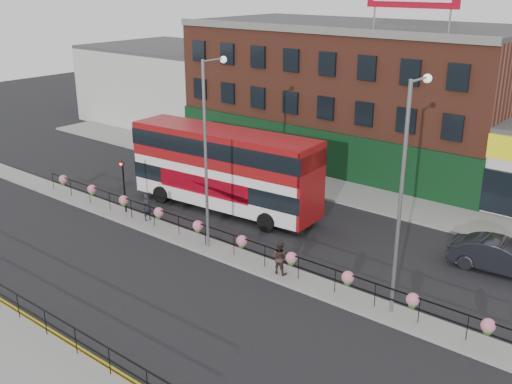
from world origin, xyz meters
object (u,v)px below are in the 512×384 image
Objects in this scene: car at (501,256)px; lamp_column_west at (209,139)px; lamp_column_east at (405,180)px; pedestrian_a at (147,207)px; double_decker_bus at (225,162)px; pedestrian_b at (280,257)px.

lamp_column_west is at bearing 112.26° from car.
car is at bearing 71.36° from lamp_column_east.
car is 19.12m from pedestrian_a.
double_decker_bus is 7.59× the size of pedestrian_b.
pedestrian_a is 7.18m from lamp_column_west.
double_decker_bus is at bearing 124.31° from lamp_column_west.
double_decker_bus is 14.57m from lamp_column_east.
lamp_column_west is (-4.73, 0.31, 4.93)m from pedestrian_b.
lamp_column_west is at bearing -179.04° from lamp_column_east.
double_decker_bus is 1.29× the size of lamp_column_west.
pedestrian_b is at bearing 125.80° from car.
double_decker_bus is 2.50× the size of car.
lamp_column_east is at bearing 0.96° from lamp_column_west.
lamp_column_east is (13.59, -4.38, 2.90)m from double_decker_bus.
pedestrian_b is at bearing -31.81° from double_decker_bus.
pedestrian_b is 0.17× the size of lamp_column_east.
lamp_column_west is 10.48m from lamp_column_east.
pedestrian_a is 16.45m from lamp_column_east.
lamp_column_east reaches higher than pedestrian_b.
lamp_column_west is at bearing -11.84° from pedestrian_b.
pedestrian_b reaches higher than pedestrian_a.
pedestrian_a reaches higher than car.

